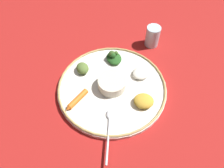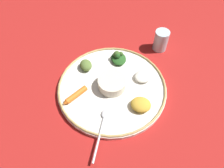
{
  "view_description": "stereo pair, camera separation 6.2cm",
  "coord_description": "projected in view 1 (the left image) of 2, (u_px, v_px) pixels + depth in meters",
  "views": [
    {
      "loc": [
        -0.13,
        0.42,
        0.64
      ],
      "look_at": [
        0.0,
        0.0,
        0.03
      ],
      "focal_mm": 34.1,
      "sensor_mm": 36.0,
      "label": 1
    },
    {
      "loc": [
        -0.19,
        0.4,
        0.64
      ],
      "look_at": [
        0.0,
        0.0,
        0.03
      ],
      "focal_mm": 34.1,
      "sensor_mm": 36.0,
      "label": 2
    }
  ],
  "objects": [
    {
      "name": "ground_plane",
      "position": [
        112.0,
        89.0,
        0.77
      ],
      "size": [
        2.4,
        2.4,
        0.0
      ],
      "primitive_type": "plane",
      "color": "maroon"
    },
    {
      "name": "platter",
      "position": [
        112.0,
        88.0,
        0.77
      ],
      "size": [
        0.39,
        0.39,
        0.02
      ],
      "primitive_type": "cylinder",
      "color": "white",
      "rests_on": "ground_plane"
    },
    {
      "name": "platter_rim",
      "position": [
        112.0,
        86.0,
        0.76
      ],
      "size": [
        0.39,
        0.39,
        0.01
      ],
      "primitive_type": "torus",
      "color": "tan",
      "rests_on": "platter"
    },
    {
      "name": "center_bowl",
      "position": [
        112.0,
        83.0,
        0.75
      ],
      "size": [
        0.1,
        0.1,
        0.04
      ],
      "color": "beige",
      "rests_on": "platter"
    },
    {
      "name": "spoon",
      "position": [
        109.0,
        127.0,
        0.67
      ],
      "size": [
        0.06,
        0.18,
        0.01
      ],
      "color": "silver",
      "rests_on": "platter"
    },
    {
      "name": "greens_pile",
      "position": [
        114.0,
        57.0,
        0.83
      ],
      "size": [
        0.09,
        0.09,
        0.04
      ],
      "color": "#23511E",
      "rests_on": "platter"
    },
    {
      "name": "carrot_near_spoon",
      "position": [
        77.0,
        100.0,
        0.72
      ],
      "size": [
        0.05,
        0.1,
        0.02
      ],
      "color": "orange",
      "rests_on": "platter"
    },
    {
      "name": "mound_rice_white",
      "position": [
        141.0,
        73.0,
        0.78
      ],
      "size": [
        0.09,
        0.09,
        0.02
      ],
      "primitive_type": "ellipsoid",
      "rotation": [
        0.0,
        0.0,
        4.05
      ],
      "color": "silver",
      "rests_on": "platter"
    },
    {
      "name": "mound_lentil_yellow",
      "position": [
        144.0,
        101.0,
        0.71
      ],
      "size": [
        0.08,
        0.07,
        0.03
      ],
      "primitive_type": "ellipsoid",
      "rotation": [
        0.0,
        0.0,
        0.22
      ],
      "color": "gold",
      "rests_on": "platter"
    },
    {
      "name": "mound_collards",
      "position": [
        83.0,
        68.0,
        0.79
      ],
      "size": [
        0.07,
        0.07,
        0.03
      ],
      "primitive_type": "ellipsoid",
      "rotation": [
        0.0,
        0.0,
        5.47
      ],
      "color": "#567033",
      "rests_on": "platter"
    },
    {
      "name": "drinking_glass",
      "position": [
        152.0,
        37.0,
        0.88
      ],
      "size": [
        0.06,
        0.06,
        0.09
      ],
      "color": "silver",
      "rests_on": "ground_plane"
    }
  ]
}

